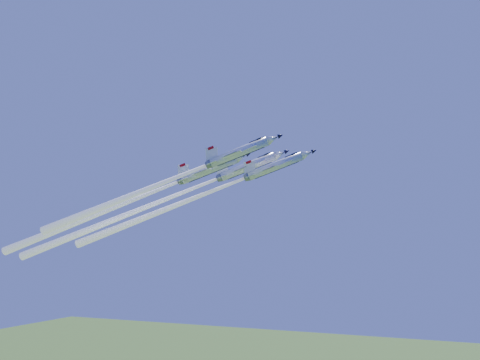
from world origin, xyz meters
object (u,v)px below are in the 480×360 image
at_px(jet_lead, 200,196).
at_px(jet_slot, 130,201).
at_px(jet_left, 158,202).
at_px(jet_right, 166,182).

bearing_deg(jet_lead, jet_slot, -73.18).
xyz_separation_m(jet_left, jet_slot, (-0.44, -9.98, -0.41)).
bearing_deg(jet_left, jet_lead, 64.03).
bearing_deg(jet_slot, jet_right, 52.92).
distance_m(jet_lead, jet_slot, 14.63).
bearing_deg(jet_right, jet_left, -158.83).
distance_m(jet_right, jet_slot, 12.43).
relative_size(jet_right, jet_slot, 0.91).
height_order(jet_right, jet_slot, jet_right).
bearing_deg(jet_right, jet_lead, 159.30).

